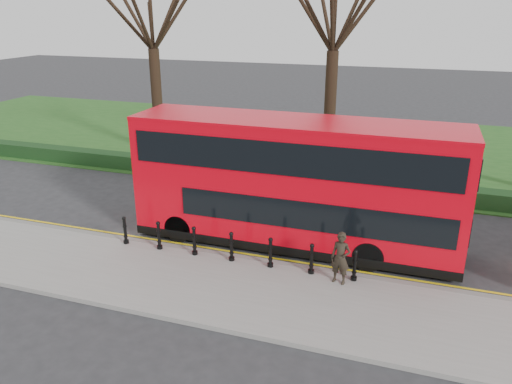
% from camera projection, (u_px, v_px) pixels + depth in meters
% --- Properties ---
extents(ground, '(120.00, 120.00, 0.00)m').
position_uv_depth(ground, '(222.00, 244.00, 18.46)').
color(ground, '#28282B').
rests_on(ground, ground).
extents(pavement, '(60.00, 4.00, 0.15)m').
position_uv_depth(pavement, '(186.00, 282.00, 15.77)').
color(pavement, gray).
rests_on(pavement, ground).
extents(kerb, '(60.00, 0.25, 0.16)m').
position_uv_depth(kerb, '(211.00, 254.00, 17.55)').
color(kerb, slate).
rests_on(kerb, ground).
extents(grass_verge, '(60.00, 18.00, 0.06)m').
position_uv_depth(grass_verge, '(311.00, 143.00, 31.78)').
color(grass_verge, '#1F4E1A').
rests_on(grass_verge, ground).
extents(hedge, '(60.00, 0.90, 0.80)m').
position_uv_depth(hedge, '(274.00, 177.00, 24.36)').
color(hedge, black).
rests_on(hedge, ground).
extents(yellow_line_outer, '(60.00, 0.10, 0.01)m').
position_uv_depth(yellow_line_outer, '(215.00, 252.00, 17.84)').
color(yellow_line_outer, yellow).
rests_on(yellow_line_outer, ground).
extents(yellow_line_inner, '(60.00, 0.10, 0.01)m').
position_uv_depth(yellow_line_inner, '(217.00, 249.00, 18.02)').
color(yellow_line_inner, yellow).
rests_on(yellow_line_inner, ground).
extents(tree_left, '(7.03, 7.03, 10.99)m').
position_uv_depth(tree_left, '(151.00, 11.00, 26.92)').
color(tree_left, black).
rests_on(tree_left, ground).
extents(tree_mid, '(7.19, 7.19, 11.24)m').
position_uv_depth(tree_mid, '(335.00, 8.00, 23.89)').
color(tree_mid, black).
rests_on(tree_mid, ground).
extents(bollard_row, '(8.38, 0.15, 1.00)m').
position_uv_depth(bollard_row, '(231.00, 247.00, 16.77)').
color(bollard_row, black).
rests_on(bollard_row, pavement).
extents(bus_lead, '(11.60, 2.66, 4.62)m').
position_uv_depth(bus_lead, '(295.00, 184.00, 17.67)').
color(bus_lead, red).
rests_on(bus_lead, ground).
extents(pedestrian, '(0.68, 0.51, 1.69)m').
position_uv_depth(pedestrian, '(341.00, 258.00, 15.30)').
color(pedestrian, black).
rests_on(pedestrian, pavement).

